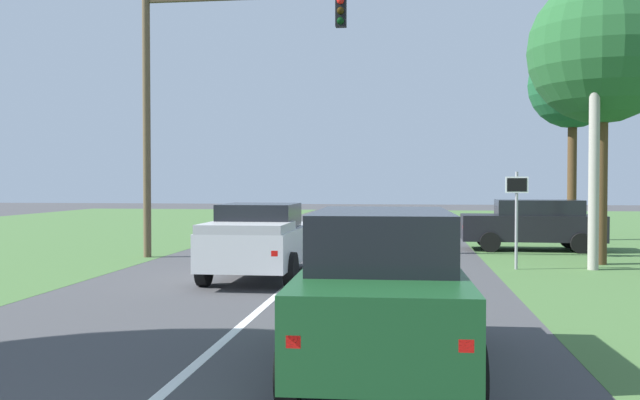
% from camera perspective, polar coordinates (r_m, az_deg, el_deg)
% --- Properties ---
extents(ground_plane, '(120.00, 120.00, 0.00)m').
position_cam_1_polar(ground_plane, '(13.29, -4.64, -8.74)').
color(ground_plane, '#424244').
extents(red_suv_near, '(2.25, 4.83, 1.99)m').
position_cam_1_polar(red_suv_near, '(8.83, 5.15, -7.13)').
color(red_suv_near, '#194C23').
rests_on(red_suv_near, ground_plane).
extents(pickup_truck_lead, '(2.24, 5.11, 1.83)m').
position_cam_1_polar(pickup_truck_lead, '(16.95, -4.93, -3.27)').
color(pickup_truck_lead, silver).
rests_on(pickup_truck_lead, ground_plane).
extents(traffic_light, '(6.89, 0.40, 8.61)m').
position_cam_1_polar(traffic_light, '(21.89, -10.16, 9.94)').
color(traffic_light, brown).
rests_on(traffic_light, ground_plane).
extents(keep_moving_sign, '(0.60, 0.09, 2.64)m').
position_cam_1_polar(keep_moving_sign, '(19.24, 15.97, -0.58)').
color(keep_moving_sign, gray).
rests_on(keep_moving_sign, ground_plane).
extents(oak_tree_right, '(4.17, 4.17, 8.20)m').
position_cam_1_polar(oak_tree_right, '(21.52, 22.34, 11.34)').
color(oak_tree_right, '#4C351E').
rests_on(oak_tree_right, ground_plane).
extents(crossing_suv_far, '(4.75, 2.10, 1.75)m').
position_cam_1_polar(crossing_suv_far, '(24.87, 17.20, -1.87)').
color(crossing_suv_far, black).
rests_on(crossing_suv_far, ground_plane).
extents(utility_pole_right, '(0.28, 0.28, 10.33)m').
position_cam_1_polar(utility_pole_right, '(20.01, 21.81, 9.45)').
color(utility_pole_right, '#9E998E').
rests_on(utility_pole_right, ground_plane).
extents(extra_tree_1, '(3.53, 3.53, 8.06)m').
position_cam_1_polar(extra_tree_1, '(29.83, 20.20, 8.89)').
color(extra_tree_1, '#4C351E').
rests_on(extra_tree_1, ground_plane).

